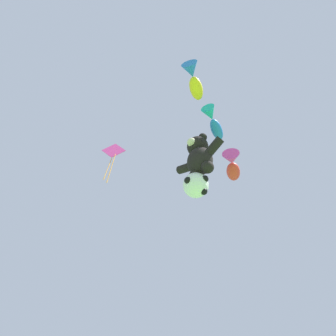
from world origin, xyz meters
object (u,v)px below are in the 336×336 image
(soccer_ball_kite, at_px, (196,185))
(fish_kite_crimson, at_px, (232,165))
(diamond_kite, at_px, (113,153))
(teddy_bear_kite, at_px, (199,156))
(fish_kite_goldfin, at_px, (194,80))
(fish_kite_cobalt, at_px, (213,122))

(soccer_ball_kite, height_order, fish_kite_crimson, fish_kite_crimson)
(diamond_kite, bearing_deg, fish_kite_crimson, 48.03)
(fish_kite_crimson, bearing_deg, teddy_bear_kite, -92.38)
(fish_kite_goldfin, height_order, fish_kite_cobalt, fish_kite_goldfin)
(fish_kite_goldfin, distance_m, diamond_kite, 5.68)
(teddy_bear_kite, xyz_separation_m, fish_kite_crimson, (0.11, 2.61, 1.56))
(teddy_bear_kite, height_order, fish_kite_crimson, fish_kite_crimson)
(soccer_ball_kite, distance_m, fish_kite_cobalt, 3.06)
(fish_kite_cobalt, xyz_separation_m, diamond_kite, (-4.99, -1.74, 0.89))
(soccer_ball_kite, xyz_separation_m, fish_kite_goldfin, (2.07, -2.12, 2.76))
(soccer_ball_kite, bearing_deg, fish_kite_goldfin, -45.72)
(fish_kite_goldfin, bearing_deg, teddy_bear_kite, 129.50)
(teddy_bear_kite, distance_m, fish_kite_cobalt, 1.69)
(teddy_bear_kite, distance_m, soccer_ball_kite, 1.44)
(fish_kite_goldfin, bearing_deg, fish_kite_crimson, 108.85)
(teddy_bear_kite, distance_m, diamond_kite, 4.86)
(soccer_ball_kite, xyz_separation_m, fish_kite_crimson, (0.47, 2.55, 2.95))
(fish_kite_cobalt, height_order, diamond_kite, diamond_kite)
(teddy_bear_kite, distance_m, fish_kite_goldfin, 3.01)
(diamond_kite, bearing_deg, fish_kite_goldfin, -2.05)
(fish_kite_cobalt, bearing_deg, fish_kite_goldfin, -72.18)
(fish_kite_goldfin, xyz_separation_m, diamond_kite, (-5.62, 0.20, 0.82))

